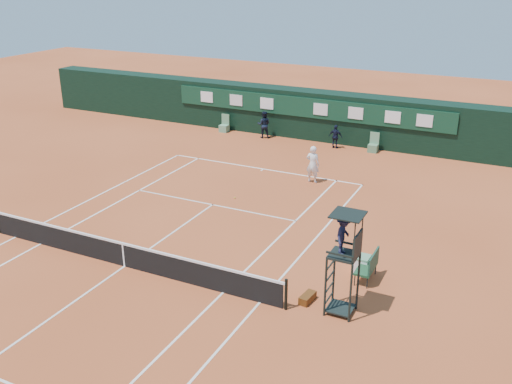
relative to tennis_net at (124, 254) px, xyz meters
The scene contains 14 objects.
ground 0.51m from the tennis_net, ahead, with size 90.00×90.00×0.00m, color #BD562C.
court_lines 0.50m from the tennis_net, ahead, with size 11.05×23.85×0.01m.
tennis_net is the anchor object (origin of this frame).
back_wall 18.77m from the tennis_net, 90.00° to the left, with size 40.00×1.65×3.00m.
linesman_chair_left 18.33m from the tennis_net, 107.46° to the left, with size 0.55×0.50×1.15m.
linesman_chair_right 18.05m from the tennis_net, 75.57° to the left, with size 0.55×0.50×1.15m.
umpire_chair 8.26m from the tennis_net, ahead, with size 0.96×0.95×3.42m.
player_bench 8.78m from the tennis_net, 19.51° to the left, with size 0.55×1.20×1.10m.
tennis_bag 6.91m from the tennis_net, ahead, with size 0.31×0.70×0.26m, color black.
cooler 8.57m from the tennis_net, 23.14° to the left, with size 0.57×0.57×0.65m.
tennis_ball 7.57m from the tennis_net, 85.76° to the left, with size 0.07×0.07×0.07m, color #B8C82E.
player 11.60m from the tennis_net, 74.67° to the left, with size 0.70×0.46×1.91m, color white.
ball_kid_left 17.55m from the tennis_net, 98.38° to the left, with size 0.83×0.65×1.71m, color black.
ball_kid_right 17.35m from the tennis_net, 82.53° to the left, with size 0.84×0.35×1.43m, color black.
Camera 1 is at (12.35, -14.38, 10.24)m, focal length 40.00 mm.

